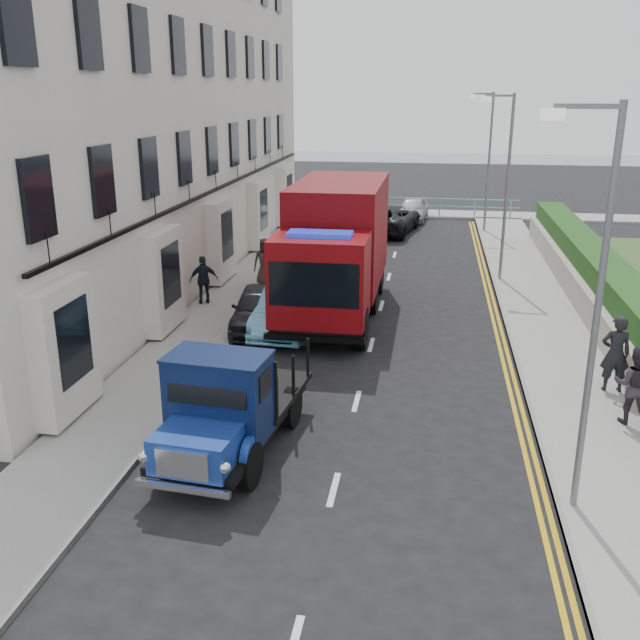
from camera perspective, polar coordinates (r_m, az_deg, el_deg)
The scene contains 22 objects.
ground at distance 15.44m, azimuth 2.14°, elevation -9.57°, with size 120.00×120.00×0.00m, color black.
pavement_west at distance 24.62m, azimuth -7.39°, elevation 1.16°, with size 2.40×38.00×0.12m, color gray.
pavement_east at distance 23.97m, azimuth 17.49°, elevation -0.02°, with size 2.60×38.00×0.12m, color gray.
promenade at distance 43.20m, azimuth 6.83°, elevation 8.48°, with size 30.00×2.50×0.12m, color gray.
sea_plane at distance 73.95m, azimuth 7.88°, elevation 12.34°, with size 120.00×120.00×0.00m, color slate.
terrace_west at distance 28.79m, azimuth -14.26°, elevation 17.56°, with size 6.31×30.20×14.25m.
garden_east at distance 24.11m, azimuth 22.16°, elevation 1.65°, with size 1.45×28.00×1.75m.
seafront_railing at distance 42.33m, azimuth 6.81°, elevation 9.00°, with size 13.00×0.08×1.11m.
lamp_near at distance 12.29m, azimuth 20.90°, elevation 1.95°, with size 1.23×0.18×7.00m.
lamp_mid at distance 27.89m, azimuth 14.54°, elevation 10.99°, with size 1.23×0.18×7.00m.
lamp_far at distance 37.81m, azimuth 13.21°, elevation 12.81°, with size 1.23×0.18×7.00m.
bedford_lorry at distance 14.30m, azimuth -7.75°, elevation -7.38°, with size 2.38×5.01×2.29m.
red_lorry at distance 23.22m, azimuth 1.29°, elevation 5.90°, with size 2.83×8.15×4.26m.
parked_car_front at distance 22.20m, azimuth -4.91°, elevation 0.97°, with size 1.56×3.87×1.32m, color black.
parked_car_mid at distance 21.97m, azimuth -2.38°, elevation 1.03°, with size 1.54×4.42×1.46m, color #66B7DB.
parked_car_rear at distance 30.79m, azimuth 0.34°, elevation 5.83°, with size 1.78×4.38×1.27m, color silver.
seafront_car_left at distance 37.37m, azimuth 5.57°, elevation 8.08°, with size 2.43×5.26×1.46m, color black.
seafront_car_right at distance 41.12m, azimuth 7.44°, elevation 8.81°, with size 1.53×3.81×1.30m, color #A6A6AB.
pedestrian_east_near at distance 18.57m, azimuth 22.56°, elevation -2.49°, with size 0.70×0.46×1.91m, color black.
pedestrian_east_far at distance 16.99m, azimuth 23.83°, elevation -4.78°, with size 0.86×0.67×1.78m, color #302A34.
pedestrian_west_near at distance 24.61m, azimuth -9.27°, elevation 3.19°, with size 0.96×0.40×1.64m, color black.
pedestrian_west_far at distance 26.63m, azimuth -4.42°, elevation 4.66°, with size 0.87×0.56×1.78m, color #393029.
Camera 1 is at (1.56, -13.59, 7.16)m, focal length 40.00 mm.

